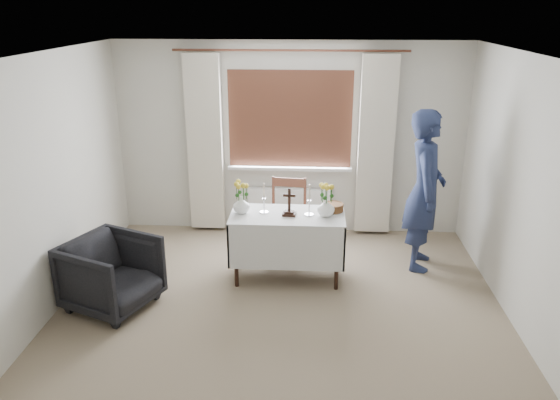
# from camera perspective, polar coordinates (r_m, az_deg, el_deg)

# --- Properties ---
(ground) EXTENTS (5.00, 5.00, 0.00)m
(ground) POSITION_cam_1_polar(r_m,az_deg,el_deg) (5.30, -0.21, -13.51)
(ground) COLOR gray
(ground) RESTS_ON ground
(altar_table) EXTENTS (1.24, 0.64, 0.76)m
(altar_table) POSITION_cam_1_polar(r_m,az_deg,el_deg) (6.06, 0.77, -4.87)
(altar_table) COLOR silver
(altar_table) RESTS_ON ground
(wooden_chair) EXTENTS (0.50, 0.50, 0.97)m
(wooden_chair) POSITION_cam_1_polar(r_m,az_deg,el_deg) (6.47, 0.68, -2.21)
(wooden_chair) COLOR brown
(wooden_chair) RESTS_ON ground
(armchair) EXTENTS (1.04, 1.03, 0.73)m
(armchair) POSITION_cam_1_polar(r_m,az_deg,el_deg) (5.76, -17.17, -7.40)
(armchair) COLOR black
(armchair) RESTS_ON ground
(person) EXTENTS (0.55, 0.74, 1.85)m
(person) POSITION_cam_1_polar(r_m,az_deg,el_deg) (6.37, 14.88, 0.97)
(person) COLOR navy
(person) RESTS_ON ground
(radiator) EXTENTS (1.10, 0.10, 0.60)m
(radiator) POSITION_cam_1_polar(r_m,az_deg,el_deg) (7.33, 0.98, -1.06)
(radiator) COLOR white
(radiator) RESTS_ON ground
(wooden_cross) EXTENTS (0.15, 0.12, 0.31)m
(wooden_cross) POSITION_cam_1_polar(r_m,az_deg,el_deg) (5.83, 0.98, -0.22)
(wooden_cross) COLOR black
(wooden_cross) RESTS_ON altar_table
(candlestick_left) EXTENTS (0.11, 0.11, 0.34)m
(candlestick_left) POSITION_cam_1_polar(r_m,az_deg,el_deg) (5.90, -1.69, 0.21)
(candlestick_left) COLOR silver
(candlestick_left) RESTS_ON altar_table
(candlestick_right) EXTENTS (0.12, 0.12, 0.35)m
(candlestick_right) POSITION_cam_1_polar(r_m,az_deg,el_deg) (5.84, 3.08, 0.01)
(candlestick_right) COLOR silver
(candlestick_right) RESTS_ON altar_table
(flower_vase_left) EXTENTS (0.21, 0.21, 0.19)m
(flower_vase_left) POSITION_cam_1_polar(r_m,az_deg,el_deg) (5.93, -4.05, -0.49)
(flower_vase_left) COLOR white
(flower_vase_left) RESTS_ON altar_table
(flower_vase_right) EXTENTS (0.23, 0.23, 0.19)m
(flower_vase_right) POSITION_cam_1_polar(r_m,az_deg,el_deg) (5.85, 4.82, -0.78)
(flower_vase_right) COLOR white
(flower_vase_right) RESTS_ON altar_table
(wicker_basket) EXTENTS (0.29, 0.29, 0.09)m
(wicker_basket) POSITION_cam_1_polar(r_m,az_deg,el_deg) (6.03, 5.58, -0.75)
(wicker_basket) COLOR brown
(wicker_basket) RESTS_ON altar_table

